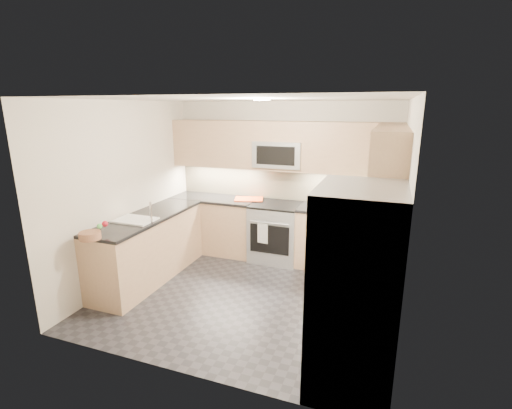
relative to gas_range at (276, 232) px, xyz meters
name	(u,v)px	position (x,y,z in m)	size (l,w,h in m)	color
floor	(247,295)	(0.00, -1.28, -0.46)	(3.60, 3.20, 0.00)	black
ceiling	(246,99)	(0.00, -1.28, 2.04)	(3.60, 3.20, 0.02)	beige
wall_back	(282,180)	(0.00, 0.32, 0.79)	(3.60, 0.02, 2.50)	beige
wall_front	(177,248)	(0.00, -2.88, 0.79)	(3.60, 0.02, 2.50)	beige
wall_left	(127,192)	(-1.80, -1.28, 0.79)	(0.02, 3.20, 2.50)	beige
wall_right	(401,218)	(1.80, -1.28, 0.79)	(0.02, 3.20, 2.50)	beige
base_cab_back_left	(215,225)	(-1.09, 0.02, -0.01)	(1.42, 0.60, 0.90)	tan
base_cab_back_right	(345,240)	(1.09, 0.02, -0.01)	(1.42, 0.60, 0.90)	tan
base_cab_right	(368,276)	(1.50, -1.12, -0.01)	(0.60, 1.70, 0.90)	tan
base_cab_peninsula	(149,248)	(-1.50, -1.28, -0.01)	(0.60, 2.00, 0.90)	tan
countertop_back_left	(214,199)	(-1.09, 0.02, 0.47)	(1.42, 0.63, 0.04)	black
countertop_back_right	(347,211)	(1.09, 0.02, 0.47)	(1.42, 0.63, 0.04)	black
countertop_right	(371,239)	(1.50, -1.12, 0.47)	(0.63, 1.70, 0.04)	black
countertop_peninsula	(147,217)	(-1.50, -1.28, 0.47)	(0.63, 2.00, 0.04)	black
upper_cab_back	(280,146)	(0.00, 0.15, 1.37)	(3.60, 0.35, 0.75)	tan
upper_cab_right	(389,161)	(1.62, -1.00, 1.37)	(0.35, 1.95, 0.75)	tan
backsplash_back	(282,184)	(0.00, 0.32, 0.74)	(3.60, 0.01, 0.51)	tan
backsplash_right	(400,212)	(1.80, -0.82, 0.74)	(0.01, 2.30, 0.51)	tan
gas_range	(276,232)	(0.00, 0.00, 0.00)	(0.76, 0.65, 0.91)	#9DA0A4
range_cooktop	(276,205)	(0.00, 0.00, 0.46)	(0.76, 0.65, 0.03)	black
oven_door_glass	(269,239)	(0.00, -0.33, -0.01)	(0.62, 0.02, 0.45)	black
oven_handle	(269,223)	(0.00, -0.35, 0.26)	(0.02, 0.02, 0.60)	#B2B5BA
microwave	(279,154)	(0.00, 0.12, 1.24)	(0.76, 0.40, 0.40)	#9A9DA1
microwave_door	(275,156)	(0.00, -0.08, 1.24)	(0.60, 0.01, 0.28)	black
refrigerator	(355,290)	(1.45, -2.43, 0.45)	(0.70, 0.90, 1.80)	#A5A8AD
fridge_handle_left	(308,287)	(1.08, -2.61, 0.49)	(0.02, 0.02, 1.20)	#B2B5BA
fridge_handle_right	(317,270)	(1.08, -2.25, 0.49)	(0.02, 0.02, 1.20)	#B2B5BA
sink_basin	(136,225)	(-1.50, -1.53, 0.42)	(0.52, 0.38, 0.16)	white
faucet	(151,212)	(-1.24, -1.53, 0.62)	(0.03, 0.03, 0.28)	silver
utensil_bowl	(355,207)	(1.22, -0.10, 0.57)	(0.28, 0.28, 0.16)	#6BB34C
cutting_board	(249,199)	(-0.50, 0.09, 0.49)	(0.46, 0.32, 0.01)	#E24415
fruit_basket	(90,236)	(-1.53, -2.30, 0.53)	(0.24, 0.24, 0.09)	#8D5D41
fruit_apple	(105,224)	(-1.51, -2.06, 0.60)	(0.07, 0.07, 0.07)	#B61425
fruit_pear	(99,226)	(-1.51, -2.15, 0.60)	(0.06, 0.06, 0.06)	#55B74E
dish_towel_check	(263,233)	(-0.10, -0.37, 0.10)	(0.16, 0.01, 0.31)	silver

